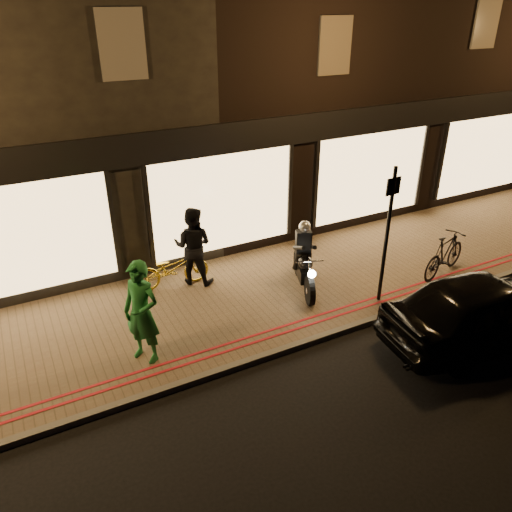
{
  "coord_description": "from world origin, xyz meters",
  "views": [
    {
      "loc": [
        -4.53,
        -6.41,
        5.98
      ],
      "look_at": [
        -0.14,
        1.96,
        1.1
      ],
      "focal_mm": 35.0,
      "sensor_mm": 36.0,
      "label": 1
    }
  ],
  "objects_px": {
    "motorcycle": "(304,263)",
    "bicycle_gold": "(172,269)",
    "person_green": "(142,313)",
    "parked_car": "(485,309)",
    "sign_post": "(388,229)"
  },
  "relations": [
    {
      "from": "motorcycle",
      "to": "bicycle_gold",
      "type": "relative_size",
      "value": 1.09
    },
    {
      "from": "motorcycle",
      "to": "bicycle_gold",
      "type": "xyz_separation_m",
      "value": [
        -2.61,
        1.44,
        -0.17
      ]
    },
    {
      "from": "motorcycle",
      "to": "person_green",
      "type": "height_order",
      "value": "person_green"
    },
    {
      "from": "bicycle_gold",
      "to": "parked_car",
      "type": "relative_size",
      "value": 0.41
    },
    {
      "from": "motorcycle",
      "to": "person_green",
      "type": "distance_m",
      "value": 3.98
    },
    {
      "from": "parked_car",
      "to": "sign_post",
      "type": "bearing_deg",
      "value": 31.2
    },
    {
      "from": "motorcycle",
      "to": "sign_post",
      "type": "height_order",
      "value": "sign_post"
    },
    {
      "from": "motorcycle",
      "to": "person_green",
      "type": "bearing_deg",
      "value": -147.18
    },
    {
      "from": "sign_post",
      "to": "motorcycle",
      "type": "bearing_deg",
      "value": 135.04
    },
    {
      "from": "bicycle_gold",
      "to": "person_green",
      "type": "xyz_separation_m",
      "value": [
        -1.28,
        -2.24,
        0.53
      ]
    },
    {
      "from": "bicycle_gold",
      "to": "parked_car",
      "type": "bearing_deg",
      "value": -129.33
    },
    {
      "from": "sign_post",
      "to": "parked_car",
      "type": "xyz_separation_m",
      "value": [
        0.91,
        -1.92,
        -1.09
      ]
    },
    {
      "from": "bicycle_gold",
      "to": "motorcycle",
      "type": "bearing_deg",
      "value": -114.18
    },
    {
      "from": "bicycle_gold",
      "to": "person_green",
      "type": "bearing_deg",
      "value": 154.96
    },
    {
      "from": "bicycle_gold",
      "to": "person_green",
      "type": "relative_size",
      "value": 0.87
    }
  ]
}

